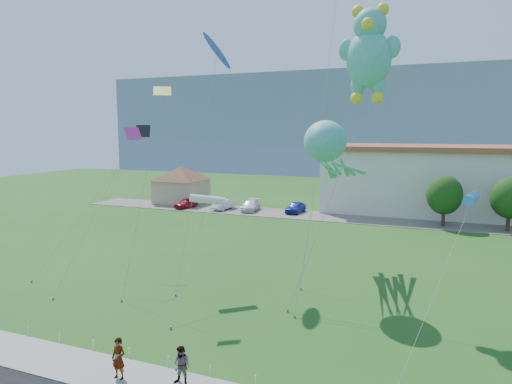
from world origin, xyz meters
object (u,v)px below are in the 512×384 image
(parked_car_silver, at_px, (224,204))
(parked_car_white, at_px, (251,205))
(octopus_kite, at_px, (330,153))
(teddy_bear_kite, at_px, (369,52))
(pedestrian_left, at_px, (119,358))
(parked_car_blue, at_px, (296,207))
(parked_car_red, at_px, (186,203))
(pedestrian_right, at_px, (182,366))
(pavilion, at_px, (181,181))

(parked_car_silver, height_order, parked_car_white, parked_car_white)
(octopus_kite, height_order, teddy_bear_kite, teddy_bear_kite)
(pedestrian_left, relative_size, parked_car_white, 0.38)
(pedestrian_left, relative_size, parked_car_blue, 0.43)
(parked_car_red, xyz_separation_m, parked_car_white, (8.59, 1.22, 0.04))
(pedestrian_right, bearing_deg, parked_car_red, 120.30)
(parked_car_silver, height_order, parked_car_blue, parked_car_blue)
(parked_car_white, height_order, parked_car_blue, parked_car_blue)
(pedestrian_right, bearing_deg, pedestrian_left, -168.02)
(parked_car_white, bearing_deg, teddy_bear_kite, -62.37)
(pavilion, xyz_separation_m, teddy_bear_kite, (29.07, -26.30, 11.65))
(octopus_kite, bearing_deg, pedestrian_right, -98.98)
(pedestrian_right, distance_m, parked_car_white, 39.79)
(parked_car_blue, bearing_deg, teddy_bear_kite, -58.87)
(pedestrian_right, relative_size, parked_car_blue, 0.40)
(parked_car_blue, xyz_separation_m, teddy_bear_kite, (11.77, -24.27, 13.95))
(parked_car_blue, bearing_deg, pedestrian_left, -78.23)
(pavilion, relative_size, pedestrian_left, 5.45)
(pavilion, height_order, parked_car_blue, pavilion)
(pavilion, bearing_deg, teddy_bear_kite, -42.13)
(parked_car_red, xyz_separation_m, parked_car_blue, (14.28, 1.88, 0.06))
(parked_car_white, bearing_deg, parked_car_blue, -2.20)
(parked_car_red, height_order, parked_car_white, parked_car_white)
(pavilion, distance_m, teddy_bear_kite, 40.90)
(parked_car_white, bearing_deg, pedestrian_left, -84.02)
(pedestrian_left, xyz_separation_m, parked_car_silver, (-13.64, 37.80, -0.24))
(parked_car_red, xyz_separation_m, teddy_bear_kite, (26.05, -22.40, 14.00))
(pedestrian_left, bearing_deg, parked_car_blue, 97.00)
(pedestrian_right, height_order, parked_car_blue, pedestrian_right)
(parked_car_white, relative_size, teddy_bear_kite, 0.26)
(pavilion, xyz_separation_m, pedestrian_right, (24.33, -40.39, -2.14))
(pedestrian_right, height_order, parked_car_silver, pedestrian_right)
(parked_car_blue, bearing_deg, parked_car_silver, -167.82)
(pedestrian_left, xyz_separation_m, parked_car_blue, (-4.44, 38.91, -0.22))
(pedestrian_right, relative_size, parked_car_white, 0.35)
(octopus_kite, relative_size, teddy_bear_kite, 0.71)
(pedestrian_right, bearing_deg, parked_car_blue, 100.39)
(octopus_kite, bearing_deg, parked_car_white, 123.40)
(parked_car_red, relative_size, parked_car_blue, 0.92)
(pedestrian_left, xyz_separation_m, pedestrian_right, (2.59, 0.55, -0.06))
(pedestrian_right, height_order, octopus_kite, octopus_kite)
(parked_car_white, xyz_separation_m, octopus_kite, (15.07, -22.85, 7.86))
(pedestrian_left, height_order, pedestrian_right, pedestrian_left)
(pedestrian_left, distance_m, teddy_bear_kite, 21.37)
(pavilion, bearing_deg, parked_car_white, -13.04)
(parked_car_blue, bearing_deg, pavilion, 178.59)
(octopus_kite, bearing_deg, parked_car_red, 137.55)
(parked_car_silver, xyz_separation_m, octopus_kite, (18.57, -22.40, 7.87))
(pedestrian_right, xyz_separation_m, parked_car_blue, (-7.03, 38.36, -0.15))
(pavilion, height_order, parked_car_white, pavilion)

